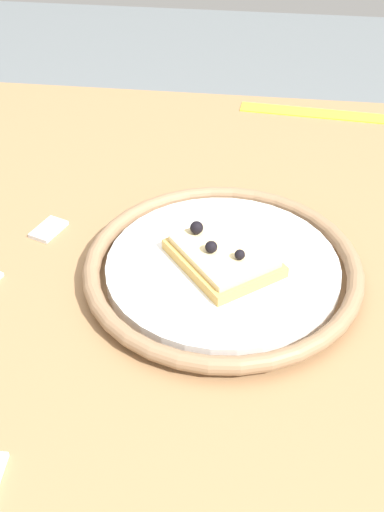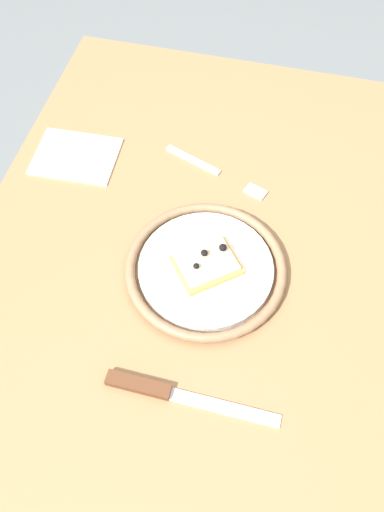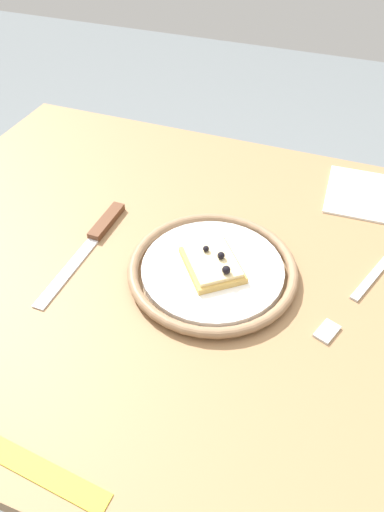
# 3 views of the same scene
# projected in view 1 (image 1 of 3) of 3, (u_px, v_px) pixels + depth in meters

# --- Properties ---
(dining_table) EXTENTS (1.05, 0.75, 0.77)m
(dining_table) POSITION_uv_depth(u_px,v_px,m) (234.00, 359.00, 0.65)
(dining_table) COLOR #936D47
(dining_table) RESTS_ON ground_plane
(plate) EXTENTS (0.25, 0.25, 0.02)m
(plate) POSITION_uv_depth(u_px,v_px,m) (223.00, 268.00, 0.59)
(plate) COLOR white
(plate) RESTS_ON dining_table
(pizza_slice_near) EXTENTS (0.11, 0.12, 0.03)m
(pizza_slice_near) POSITION_uv_depth(u_px,v_px,m) (223.00, 255.00, 0.58)
(pizza_slice_near) COLOR tan
(pizza_slice_near) RESTS_ON plate
(measuring_tape) EXTENTS (0.35, 0.05, 0.00)m
(measuring_tape) POSITION_uv_depth(u_px,v_px,m) (379.00, 119.00, 0.83)
(measuring_tape) COLOR yellow
(measuring_tape) RESTS_ON dining_table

